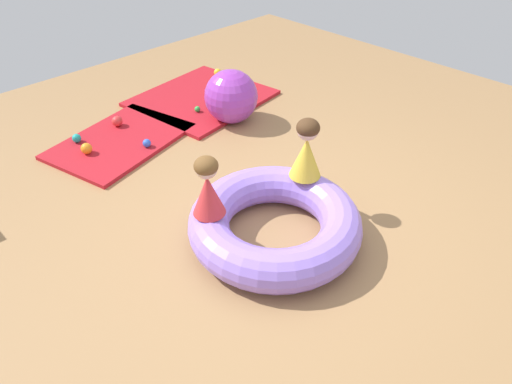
% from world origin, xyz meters
% --- Properties ---
extents(ground_plane, '(8.00, 8.00, 0.00)m').
position_xyz_m(ground_plane, '(0.00, 0.00, 0.00)').
color(ground_plane, '#9E7549').
extents(gym_mat_near_right, '(1.57, 1.43, 0.04)m').
position_xyz_m(gym_mat_near_right, '(1.01, 2.18, 0.02)').
color(gym_mat_near_right, '#B21923').
rests_on(gym_mat_near_right, ground).
extents(gym_mat_near_left, '(1.49, 1.20, 0.04)m').
position_xyz_m(gym_mat_near_left, '(-0.19, 1.99, 0.02)').
color(gym_mat_near_left, '#B21923').
rests_on(gym_mat_near_left, ground).
extents(inflatable_cushion, '(1.29, 1.29, 0.31)m').
position_xyz_m(inflatable_cushion, '(-0.11, -0.07, 0.15)').
color(inflatable_cushion, '#9975EA').
rests_on(inflatable_cushion, ground).
extents(child_in_yellow, '(0.29, 0.29, 0.49)m').
position_xyz_m(child_in_yellow, '(0.35, 0.05, 0.55)').
color(child_in_yellow, yellow).
rests_on(child_in_yellow, inflatable_cushion).
extents(child_in_red, '(0.33, 0.33, 0.46)m').
position_xyz_m(child_in_red, '(-0.49, 0.21, 0.53)').
color(child_in_red, red).
rests_on(child_in_red, inflatable_cushion).
extents(play_ball_red, '(0.11, 0.11, 0.11)m').
position_xyz_m(play_ball_red, '(-0.06, 2.24, 0.09)').
color(play_ball_red, red).
rests_on(play_ball_red, gym_mat_near_left).
extents(play_ball_yellow, '(0.10, 0.10, 0.10)m').
position_xyz_m(play_ball_yellow, '(1.53, 2.50, 0.09)').
color(play_ball_yellow, yellow).
rests_on(play_ball_yellow, gym_mat_near_right).
extents(play_ball_blue, '(0.08, 0.08, 0.08)m').
position_xyz_m(play_ball_blue, '(-0.08, 1.68, 0.08)').
color(play_ball_blue, blue).
rests_on(play_ball_blue, gym_mat_near_left).
extents(play_ball_teal, '(0.09, 0.09, 0.09)m').
position_xyz_m(play_ball_teal, '(-0.52, 2.23, 0.08)').
color(play_ball_teal, teal).
rests_on(play_ball_teal, gym_mat_near_left).
extents(play_ball_green, '(0.06, 0.06, 0.06)m').
position_xyz_m(play_ball_green, '(0.74, 1.91, 0.07)').
color(play_ball_green, green).
rests_on(play_ball_green, gym_mat_near_right).
extents(play_ball_orange, '(0.11, 0.11, 0.11)m').
position_xyz_m(play_ball_orange, '(-0.55, 1.97, 0.09)').
color(play_ball_orange, orange).
rests_on(play_ball_orange, gym_mat_near_left).
extents(exercise_ball_large, '(0.56, 0.56, 0.56)m').
position_xyz_m(exercise_ball_large, '(0.92, 1.55, 0.28)').
color(exercise_ball_large, purple).
rests_on(exercise_ball_large, ground).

